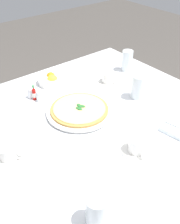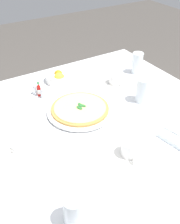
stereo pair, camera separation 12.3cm
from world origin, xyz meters
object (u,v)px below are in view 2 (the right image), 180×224
at_px(coffee_cup_center_back, 116,80).
at_px(coffee_cup_near_right, 3,145).
at_px(coffee_cup_left_edge, 130,149).
at_px(pizza_plate, 80,110).
at_px(water_glass_far_right, 137,64).
at_px(water_glass_near_left, 143,92).
at_px(hot_sauce_bottle, 39,90).
at_px(citrus_bowl, 59,77).
at_px(pepper_shaker, 43,93).
at_px(pizza, 80,108).
at_px(water_glass_back_corner, 74,212).
at_px(coffee_cup_far_left, 2,106).
at_px(salt_shaker, 35,90).

relative_size(coffee_cup_center_back, coffee_cup_near_right, 1.01).
distance_m(coffee_cup_center_back, coffee_cup_left_edge, 0.56).
distance_m(pizza_plate, water_glass_far_right, 0.53).
relative_size(water_glass_far_right, water_glass_near_left, 1.00).
bearing_deg(pizza_plate, hot_sauce_bottle, 24.59).
distance_m(coffee_cup_near_right, water_glass_near_left, 0.71).
bearing_deg(citrus_bowl, pepper_shaker, 127.79).
bearing_deg(hot_sauce_bottle, coffee_cup_center_back, -104.88).
bearing_deg(pizza, water_glass_far_right, -70.21).
relative_size(coffee_cup_near_right, water_glass_back_corner, 1.15).
bearing_deg(pizza_plate, coffee_cup_far_left, 57.16).
bearing_deg(coffee_cup_far_left, pizza, -122.84).
bearing_deg(water_glass_near_left, salt_shaker, 51.90).
bearing_deg(water_glass_near_left, water_glass_back_corner, 123.59).
distance_m(pizza_plate, citrus_bowl, 0.33).
bearing_deg(pizza, water_glass_back_corner, 148.79).
bearing_deg(pizza, salt_shaker, 24.10).
distance_m(coffee_cup_center_back, water_glass_far_right, 0.20).
bearing_deg(water_glass_far_right, pizza_plate, 109.79).
distance_m(pizza_plate, water_glass_near_left, 0.33).
xyz_separation_m(water_glass_back_corner, citrus_bowl, (0.81, -0.34, -0.02)).
xyz_separation_m(coffee_cup_far_left, water_glass_back_corner, (-0.69, -0.02, 0.02)).
relative_size(coffee_cup_left_edge, water_glass_back_corner, 1.16).
bearing_deg(citrus_bowl, coffee_cup_left_edge, 178.52).
relative_size(pizza_plate, pepper_shaker, 5.67).
height_order(pizza_plate, water_glass_far_right, water_glass_far_right).
bearing_deg(water_glass_far_right, hot_sauce_bottle, 84.11).
distance_m(coffee_cup_far_left, salt_shaker, 0.21).
bearing_deg(salt_shaker, pepper_shaker, -160.35).
bearing_deg(salt_shaker, citrus_bowl, -70.95).
bearing_deg(pizza, coffee_cup_center_back, -66.84).
relative_size(pizza_plate, coffee_cup_left_edge, 2.44).
bearing_deg(pepper_shaker, salt_shaker, 19.65).
relative_size(pizza_plate, citrus_bowl, 2.13).
distance_m(water_glass_near_left, salt_shaker, 0.56).
distance_m(coffee_cup_far_left, pepper_shaker, 0.22).
distance_m(pizza, hot_sauce_bottle, 0.27).
height_order(coffee_cup_center_back, coffee_cup_far_left, coffee_cup_far_left).
xyz_separation_m(hot_sauce_bottle, salt_shaker, (0.03, 0.01, -0.01)).
bearing_deg(pepper_shaker, pizza, -154.78).
distance_m(water_glass_near_left, citrus_bowl, 0.49).
height_order(pizza_plate, coffee_cup_left_edge, coffee_cup_left_edge).
relative_size(coffee_cup_left_edge, salt_shaker, 2.33).
bearing_deg(water_glass_back_corner, coffee_cup_left_edge, -67.50).
relative_size(water_glass_back_corner, citrus_bowl, 0.75).
distance_m(pizza, water_glass_far_right, 0.53).
bearing_deg(hot_sauce_bottle, coffee_cup_far_left, 100.43).
height_order(pizza_plate, coffee_cup_far_left, coffee_cup_far_left).
bearing_deg(coffee_cup_near_right, water_glass_far_right, -74.45).
xyz_separation_m(coffee_cup_far_left, hot_sauce_bottle, (0.04, -0.21, 0.00)).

